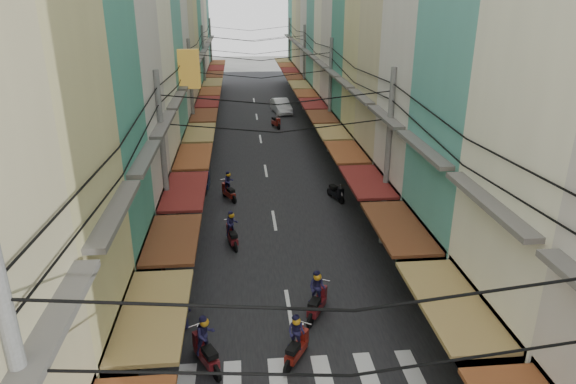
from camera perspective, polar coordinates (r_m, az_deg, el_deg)
ground at (r=21.46m, az=-0.41°, el=-9.83°), size 160.00×160.00×0.00m
road at (r=39.90m, az=-2.95°, el=5.14°), size 10.00×80.00×0.02m
sidewalk_left at (r=40.17m, az=-12.29°, el=4.81°), size 3.00×80.00×0.06m
sidewalk_right at (r=40.68m, az=6.27°, el=5.39°), size 3.00×80.00×0.06m
crosswalk at (r=16.62m, az=1.53°, el=-20.45°), size 7.55×2.40×0.01m
building_row_left at (r=35.46m, az=-16.58°, el=18.35°), size 7.80×67.67×23.70m
building_row_right at (r=36.06m, az=10.38°, el=18.30°), size 7.80×68.98×22.59m
utility_poles at (r=33.65m, az=-2.76°, el=13.58°), size 10.20×66.13×8.20m
white_car at (r=51.22m, az=-0.76°, el=8.78°), size 5.04×2.51×1.70m
bicycle at (r=25.51m, az=14.92°, el=-5.26°), size 1.86×1.19×1.20m
moving_scooters at (r=24.27m, az=-3.38°, el=-4.51°), size 7.79×32.51×1.90m
parked_scooters at (r=18.74m, az=10.77°, el=-13.65°), size 12.93×16.42×1.00m
pedestrians at (r=22.77m, az=-12.83°, el=-5.47°), size 11.98×23.39×2.17m
market_umbrella at (r=18.73m, az=21.85°, el=-9.58°), size 2.11×2.11×2.23m
traffic_sign at (r=22.14m, az=13.54°, el=-2.81°), size 0.10×0.68×3.09m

